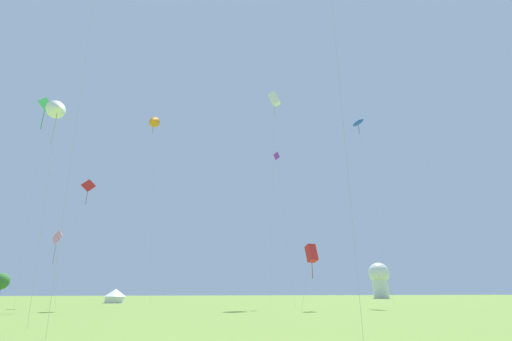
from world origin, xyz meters
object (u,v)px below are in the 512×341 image
(kite_blue_parafoil, at_px, (358,123))
(kite_red_diamond, at_px, (88,188))
(kite_orange_delta, at_px, (154,121))
(tree_distant_left, at_px, (1,282))
(kite_white_box, at_px, (274,99))
(kite_green_diamond, at_px, (45,108))
(observatory_dome, at_px, (379,278))
(kite_purple_diamond, at_px, (277,163))
(festival_tent_center, at_px, (115,295))
(kite_red_box, at_px, (311,253))
(kite_pink_diamond, at_px, (57,239))
(kite_white_delta, at_px, (58,108))

(kite_blue_parafoil, height_order, kite_red_diamond, kite_blue_parafoil)
(kite_orange_delta, relative_size, tree_distant_left, 5.90)
(kite_red_diamond, bearing_deg, kite_white_box, 17.03)
(kite_white_box, bearing_deg, kite_green_diamond, -173.65)
(kite_white_box, height_order, observatory_dome, kite_white_box)
(kite_purple_diamond, relative_size, festival_tent_center, 6.12)
(kite_green_diamond, relative_size, kite_red_box, 3.92)
(kite_blue_parafoil, bearing_deg, kite_purple_diamond, -170.62)
(festival_tent_center, height_order, tree_distant_left, tree_distant_left)
(kite_red_box, bearing_deg, kite_green_diamond, 162.73)
(kite_green_diamond, distance_m, tree_distant_left, 33.22)
(kite_purple_diamond, height_order, tree_distant_left, kite_purple_diamond)
(kite_green_diamond, relative_size, kite_blue_parafoil, 0.90)
(kite_green_diamond, distance_m, observatory_dome, 102.01)
(kite_orange_delta, bearing_deg, kite_red_box, -35.75)
(kite_blue_parafoil, distance_m, kite_orange_delta, 37.83)
(kite_purple_diamond, height_order, observatory_dome, kite_purple_diamond)
(observatory_dome, bearing_deg, kite_red_diamond, -142.89)
(kite_pink_diamond, bearing_deg, tree_distant_left, 127.06)
(kite_purple_diamond, bearing_deg, kite_green_diamond, 179.61)
(kite_red_box, bearing_deg, kite_white_box, 89.40)
(kite_orange_delta, bearing_deg, kite_pink_diamond, -179.50)
(kite_white_box, bearing_deg, kite_white_delta, -129.53)
(festival_tent_center, bearing_deg, tree_distant_left, -171.97)
(kite_green_diamond, height_order, kite_red_diamond, kite_green_diamond)
(kite_purple_diamond, height_order, kite_white_delta, kite_purple_diamond)
(kite_white_box, xyz_separation_m, kite_green_diamond, (-36.82, -4.10, -8.48))
(kite_white_box, relative_size, kite_orange_delta, 1.24)
(kite_red_diamond, bearing_deg, kite_white_delta, -83.71)
(kite_red_diamond, bearing_deg, kite_orange_delta, 51.89)
(kite_red_diamond, relative_size, festival_tent_center, 4.10)
(kite_white_box, height_order, kite_pink_diamond, kite_white_box)
(kite_red_diamond, distance_m, tree_distant_left, 32.75)
(kite_orange_delta, xyz_separation_m, tree_distant_left, (-24.35, 16.72, -25.87))
(kite_purple_diamond, height_order, kite_pink_diamond, kite_purple_diamond)
(kite_white_box, bearing_deg, kite_blue_parafoil, -5.33)
(kite_red_box, bearing_deg, kite_white_delta, -148.56)
(kite_green_diamond, bearing_deg, kite_red_diamond, -27.44)
(kite_white_box, xyz_separation_m, kite_blue_parafoil, (16.20, -1.51, -3.91))
(kite_pink_diamond, bearing_deg, kite_purple_diamond, -7.24)
(kite_red_box, height_order, festival_tent_center, kite_red_box)
(kite_green_diamond, xyz_separation_m, kite_red_diamond, (8.70, -4.52, -13.23))
(kite_white_box, relative_size, kite_blue_parafoil, 1.15)
(kite_blue_parafoil, bearing_deg, kite_orange_delta, 177.93)
(kite_red_box, bearing_deg, festival_tent_center, 127.58)
(kite_white_box, distance_m, kite_red_box, 33.85)
(kite_pink_diamond, relative_size, observatory_dome, 0.99)
(kite_blue_parafoil, height_order, kite_pink_diamond, kite_blue_parafoil)
(kite_orange_delta, distance_m, festival_tent_center, 34.62)
(kite_blue_parafoil, xyz_separation_m, tree_distant_left, (-62.03, 18.08, -28.97))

